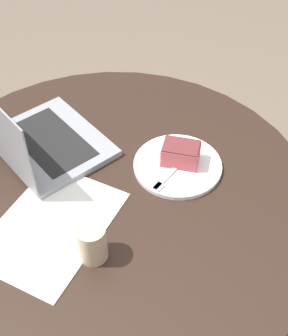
# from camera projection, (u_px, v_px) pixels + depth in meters

# --- Properties ---
(ground_plane) EXTENTS (12.00, 12.00, 0.00)m
(ground_plane) POSITION_uv_depth(u_px,v_px,m) (120.00, 326.00, 1.69)
(ground_plane) COLOR #6B5B4C
(dining_table) EXTENTS (1.04, 1.04, 0.74)m
(dining_table) POSITION_uv_depth(u_px,v_px,m) (112.00, 234.00, 1.29)
(dining_table) COLOR black
(dining_table) RESTS_ON ground_plane
(paper_document) EXTENTS (0.39, 0.33, 0.00)m
(paper_document) POSITION_uv_depth(u_px,v_px,m) (52.00, 226.00, 1.09)
(paper_document) COLOR white
(paper_document) RESTS_ON dining_table
(plate) EXTENTS (0.23, 0.23, 0.01)m
(plate) POSITION_uv_depth(u_px,v_px,m) (178.00, 165.00, 1.22)
(plate) COLOR white
(plate) RESTS_ON dining_table
(cake_slice) EXTENTS (0.07, 0.10, 0.06)m
(cake_slice) POSITION_uv_depth(u_px,v_px,m) (181.00, 154.00, 1.20)
(cake_slice) COLOR #B74C51
(cake_slice) RESTS_ON plate
(fork) EXTENTS (0.16, 0.10, 0.00)m
(fork) POSITION_uv_depth(u_px,v_px,m) (170.00, 174.00, 1.18)
(fork) COLOR silver
(fork) RESTS_ON plate
(coffee_glass) EXTENTS (0.06, 0.06, 0.09)m
(coffee_glass) POSITION_uv_depth(u_px,v_px,m) (90.00, 242.00, 1.00)
(coffee_glass) COLOR #C6AD89
(coffee_glass) RESTS_ON dining_table
(laptop) EXTENTS (0.40, 0.40, 0.23)m
(laptop) POSITION_uv_depth(u_px,v_px,m) (39.00, 141.00, 1.24)
(laptop) COLOR gray
(laptop) RESTS_ON dining_table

